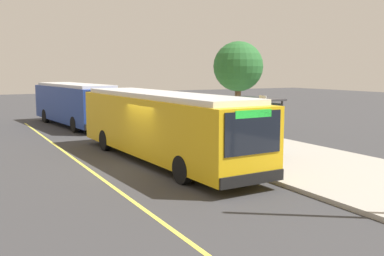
{
  "coord_description": "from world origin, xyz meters",
  "views": [
    {
      "loc": [
        16.48,
        -6.75,
        3.91
      ],
      "look_at": [
        1.04,
        1.55,
        1.61
      ],
      "focal_mm": 41.62,
      "sensor_mm": 36.0,
      "label": 1
    }
  ],
  "objects": [
    {
      "name": "transit_bus_second",
      "position": [
        -14.75,
        0.71,
        1.62
      ],
      "size": [
        10.63,
        3.6,
        2.95
      ],
      "color": "navy",
      "rests_on": "ground_plane"
    },
    {
      "name": "pedestrian_commuter",
      "position": [
        -2.18,
        3.93,
        1.12
      ],
      "size": [
        0.24,
        0.4,
        1.69
      ],
      "color": "#282D47",
      "rests_on": "sidewalk_curb"
    },
    {
      "name": "street_tree_near_shelter",
      "position": [
        -5.31,
        8.04,
        4.07
      ],
      "size": [
        2.92,
        2.92,
        5.41
      ],
      "color": "brown",
      "rests_on": "sidewalk_curb"
    },
    {
      "name": "route_sign_post",
      "position": [
        2.68,
        3.77,
        1.96
      ],
      "size": [
        0.44,
        0.08,
        2.8
      ],
      "color": "#333338",
      "rests_on": "sidewalk_curb"
    },
    {
      "name": "ground_plane",
      "position": [
        0.0,
        0.0,
        0.0
      ],
      "size": [
        120.0,
        120.0,
        0.0
      ],
      "primitive_type": "plane",
      "color": "#38383A"
    },
    {
      "name": "bus_shelter",
      "position": [
        -0.4,
        5.56,
        1.92
      ],
      "size": [
        2.9,
        1.6,
        2.48
      ],
      "color": "#333338",
      "rests_on": "sidewalk_curb"
    },
    {
      "name": "transit_bus_main",
      "position": [
        -0.72,
        1.01,
        1.62
      ],
      "size": [
        12.55,
        3.2,
        2.95
      ],
      "color": "gold",
      "rests_on": "ground_plane"
    },
    {
      "name": "waiting_bench",
      "position": [
        0.08,
        5.53,
        0.63
      ],
      "size": [
        1.6,
        0.48,
        0.95
      ],
      "color": "brown",
      "rests_on": "sidewalk_curb"
    },
    {
      "name": "lane_stripe_center",
      "position": [
        0.0,
        -2.2,
        0.0
      ],
      "size": [
        36.0,
        0.14,
        0.01
      ],
      "primitive_type": "cube",
      "color": "#E0D64C",
      "rests_on": "ground_plane"
    },
    {
      "name": "sidewalk_curb",
      "position": [
        0.0,
        6.0,
        0.07
      ],
      "size": [
        44.0,
        6.4,
        0.15
      ],
      "primitive_type": "cube",
      "color": "#A8A399",
      "rests_on": "ground_plane"
    }
  ]
}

